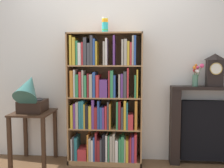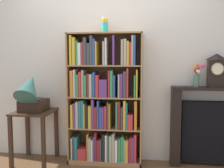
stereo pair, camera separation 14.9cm
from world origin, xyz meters
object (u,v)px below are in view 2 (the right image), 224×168
Objects in this scene: bookshelf at (104,105)px; flower_vase at (197,75)px; side_table_left at (35,124)px; gramophone at (31,93)px; mantel_clock at (216,70)px; fireplace_mantel at (214,127)px; cup_stack at (105,25)px.

bookshelf reaches higher than flower_vase.
flower_vase is (2.11, 0.16, 0.66)m from side_table_left.
flower_vase is at bearing 4.29° from side_table_left.
side_table_left is 1.23× the size of gramophone.
bookshelf is at bearing -177.56° from mantel_clock.
gramophone is at bearing -174.11° from mantel_clock.
fireplace_mantel is 2.63× the size of mantel_clock.
mantel_clock is (1.40, 0.04, -0.57)m from cup_stack.
bookshelf is at bearing 6.35° from side_table_left.
side_table_left is at bearing -175.71° from flower_vase.
gramophone is at bearing -168.88° from bookshelf.
bookshelf is 1.26m from flower_vase.
fireplace_mantel is at bearing 5.76° from flower_vase.
cup_stack is 1.92m from fireplace_mantel.
mantel_clock is (2.34, 0.24, 0.30)m from gramophone.
fireplace_mantel is at bearing 4.44° from side_table_left.
mantel_clock is (2.34, 0.16, 0.72)m from side_table_left.
fireplace_mantel is (2.35, 0.26, -0.44)m from gramophone.
fireplace_mantel is (1.43, 0.08, -0.27)m from bookshelf.
cup_stack reaches higher than flower_vase.
mantel_clock is 0.24m from flower_vase.
fireplace_mantel is at bearing 3.20° from bookshelf.
flower_vase reaches higher than side_table_left.
flower_vase is at bearing 1.81° from cup_stack.
side_table_left is at bearing -173.65° from bookshelf.
cup_stack is at bearing 7.37° from side_table_left.
mantel_clock is 1.43× the size of flower_vase.
cup_stack is 0.47× the size of mantel_clock.
bookshelf is 0.95m from gramophone.
cup_stack reaches higher than fireplace_mantel.
fireplace_mantel is at bearing 2.48° from cup_stack.
fireplace_mantel is (2.35, 0.18, -0.01)m from side_table_left.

